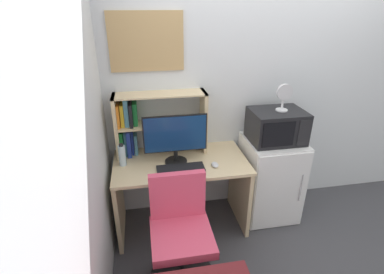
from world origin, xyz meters
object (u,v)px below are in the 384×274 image
Objects in this scene: desk_fan at (284,96)px; desk_chair at (181,238)px; computer_mouse at (215,165)px; wall_corkboard at (146,42)px; monitor at (175,137)px; water_bottle at (122,155)px; hutch_bookshelf at (146,123)px; keyboard at (181,169)px; mini_fridge at (270,178)px; microwave at (276,126)px.

desk_chair is at bearing -148.90° from desk_fan.
wall_corkboard is at bearing 138.39° from computer_mouse.
water_bottle is at bearing 176.07° from monitor.
hutch_bookshelf is 1.50× the size of monitor.
wall_corkboard is (-0.14, 0.92, 1.37)m from desk_chair.
water_bottle is 0.33× the size of wall_corkboard.
keyboard is 1.64× the size of desk_fan.
mini_fridge is (1.45, 0.02, -0.42)m from water_bottle.
monitor is at bearing 158.26° from computer_mouse.
hutch_bookshelf reaches higher than monitor.
keyboard is 0.58m from desk_chair.
microwave reaches higher than water_bottle.
computer_mouse is 0.19× the size of microwave.
computer_mouse reaches higher than keyboard.
desk_fan is 1.53m from desk_chair.
mini_fridge is 1.72× the size of microwave.
monitor is 2.22× the size of desk_fan.
desk_fan is at bearing 0.68° from water_bottle.
hutch_bookshelf is at bearing 41.38° from water_bottle.
wall_corkboard reaches higher than microwave.
monitor is 0.88× the size of wall_corkboard.
wall_corkboard reaches higher than hutch_bookshelf.
water_bottle reaches higher than desk_chair.
microwave reaches higher than computer_mouse.
water_bottle reaches higher than keyboard.
desk_fan is at bearing -9.63° from microwave.
computer_mouse is (0.31, 0.00, 0.00)m from keyboard.
desk_fan is (0.98, 0.19, 0.55)m from keyboard.
monitor is at bearing 85.50° from desk_chair.
desk_chair is (-1.02, -0.64, -0.04)m from mini_fridge.
mini_fridge is 1.33× the size of wall_corkboard.
desk_chair is at bearing -81.03° from wall_corkboard.
desk_fan is 0.28× the size of desk_chair.
microwave is 1.95× the size of desk_fan.
desk_chair is (-0.07, -0.45, -0.37)m from keyboard.
monitor reaches higher than computer_mouse.
keyboard is (0.02, -0.14, -0.25)m from monitor.
desk_fan is at bearing -13.28° from wall_corkboard.
desk_fan is 1.31m from wall_corkboard.
mini_fridge is 0.58m from microwave.
monitor reaches higher than microwave.
desk_fan is at bearing -8.50° from hutch_bookshelf.
monitor is 0.97m from microwave.
computer_mouse is at bearing -21.74° from monitor.
desk_chair is (-1.02, -0.64, -0.62)m from microwave.
keyboard is 1.13m from wall_corkboard.
desk_chair reaches higher than mini_fridge.
desk_fan is (0.03, -0.00, 0.88)m from mini_fridge.
hutch_bookshelf is at bearing 135.72° from monitor.
microwave is at bearing -8.47° from hutch_bookshelf.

